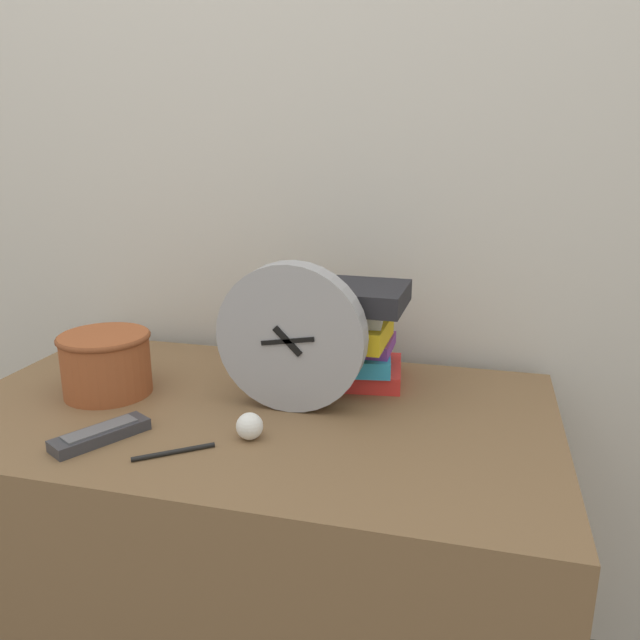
# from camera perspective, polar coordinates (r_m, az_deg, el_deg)

# --- Properties ---
(wall_back) EXTENTS (6.00, 0.04, 2.40)m
(wall_back) POSITION_cam_1_polar(r_m,az_deg,el_deg) (1.49, -1.32, 15.97)
(wall_back) COLOR beige
(wall_back) RESTS_ON ground_plane
(desk) EXTENTS (1.14, 0.66, 0.71)m
(desk) POSITION_cam_1_polar(r_m,az_deg,el_deg) (1.39, -5.91, -21.46)
(desk) COLOR brown
(desk) RESTS_ON ground_plane
(desk_clock) EXTENTS (0.28, 0.05, 0.28)m
(desk_clock) POSITION_cam_1_polar(r_m,az_deg,el_deg) (1.16, -2.65, -1.61)
(desk_clock) COLOR #99999E
(desk_clock) RESTS_ON desk
(book_stack) EXTENTS (0.26, 0.22, 0.21)m
(book_stack) POSITION_cam_1_polar(r_m,az_deg,el_deg) (1.29, 2.17, -1.20)
(book_stack) COLOR red
(book_stack) RESTS_ON desk
(basket) EXTENTS (0.18, 0.18, 0.12)m
(basket) POSITION_cam_1_polar(r_m,az_deg,el_deg) (1.32, -18.98, -3.60)
(basket) COLOR #994C28
(basket) RESTS_ON desk
(tv_remote) EXTENTS (0.12, 0.17, 0.02)m
(tv_remote) POSITION_cam_1_polar(r_m,az_deg,el_deg) (1.14, -19.43, -9.83)
(tv_remote) COLOR #333338
(tv_remote) RESTS_ON desk
(crumpled_paper_ball) EXTENTS (0.05, 0.05, 0.05)m
(crumpled_paper_ball) POSITION_cam_1_polar(r_m,az_deg,el_deg) (1.08, -6.46, -9.62)
(crumpled_paper_ball) COLOR white
(crumpled_paper_ball) RESTS_ON desk
(pen) EXTENTS (0.11, 0.09, 0.01)m
(pen) POSITION_cam_1_polar(r_m,az_deg,el_deg) (1.06, -13.23, -11.66)
(pen) COLOR black
(pen) RESTS_ON desk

